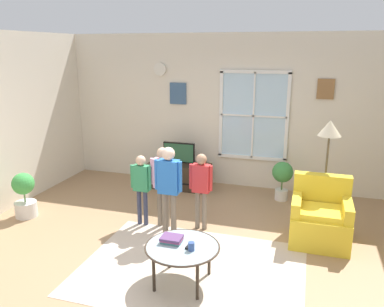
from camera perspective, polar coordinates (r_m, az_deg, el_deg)
The scene contains 17 objects.
ground_plane at distance 5.03m, azimuth -1.98°, elevation -15.19°, with size 6.85×6.31×0.02m, color #9E7A56.
back_wall at distance 7.24m, azimuth 5.53°, elevation 6.20°, with size 6.25×0.17×2.81m.
area_rug at distance 4.81m, azimuth -0.03°, elevation -16.58°, with size 2.61×1.94×0.01m, color #C6B29E.
tv_stand at distance 7.25m, azimuth -1.89°, elevation -3.29°, with size 1.15×0.47×0.47m.
television at distance 7.12m, azimuth -1.93°, elevation 0.11°, with size 0.60×0.08×0.40m.
armchair at distance 5.54m, azimuth 18.39°, elevation -9.10°, with size 0.76×0.74×0.87m.
coffee_table at distance 4.35m, azimuth -1.43°, elevation -13.80°, with size 0.83×0.83×0.46m.
book_stack at distance 4.40m, azimuth -3.02°, elevation -12.52°, with size 0.23×0.19×0.07m.
cup at distance 4.23m, azimuth -0.10°, elevation -13.55°, with size 0.07×0.07×0.10m, color #334C8C.
remote_near_books at distance 4.32m, azimuth -0.41°, elevation -13.48°, with size 0.04×0.14×0.02m, color black.
person_red_shirt at distance 5.46m, azimuth 1.35°, elevation -4.33°, with size 0.34×0.15×1.13m.
person_green_shirt at distance 5.65m, azimuth -7.46°, elevation -4.20°, with size 0.32×0.15×1.07m.
person_pink_shirt at distance 5.55m, azimuth -4.33°, elevation -3.59°, with size 0.36×0.16×1.20m.
person_blue_shirt at distance 5.19m, azimuth -3.45°, elevation -4.23°, with size 0.39×0.18×1.29m.
potted_plant_by_window at distance 6.78m, azimuth 13.20°, elevation -3.23°, with size 0.35×0.35×0.68m.
potted_plant_corner at distance 6.52m, azimuth -23.51°, elevation -5.54°, with size 0.33×0.33×0.71m.
floor_lamp at distance 5.73m, azimuth 19.56°, elevation 2.06°, with size 0.32×0.32×1.58m.
Camera 1 is at (1.42, -4.10, 2.54)m, focal length 36.13 mm.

